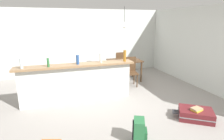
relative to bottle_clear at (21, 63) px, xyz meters
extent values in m
cube|color=gray|center=(2.02, -0.26, -1.15)|extent=(13.00, 13.00, 0.05)
cube|color=silver|center=(2.02, 2.79, 0.13)|extent=(6.60, 0.10, 2.50)
cube|color=silver|center=(5.07, 0.04, 0.13)|extent=(0.10, 6.00, 2.50)
cube|color=silver|center=(1.25, 0.07, -0.65)|extent=(2.80, 0.20, 0.95)
cube|color=#93704C|center=(1.25, 0.07, -0.14)|extent=(2.96, 0.40, 0.05)
cylinder|color=silver|center=(0.00, 0.00, 0.00)|extent=(0.07, 0.07, 0.24)
cylinder|color=#2D6B38|center=(0.58, -0.02, -0.01)|extent=(0.06, 0.06, 0.21)
cylinder|color=#284C89|center=(1.27, 0.05, 0.00)|extent=(0.08, 0.08, 0.23)
cylinder|color=silver|center=(1.87, 0.07, 0.00)|extent=(0.06, 0.06, 0.24)
cylinder|color=#9E661E|center=(2.51, 0.01, 0.03)|extent=(0.08, 0.08, 0.30)
cube|color=#4C331E|center=(3.05, 1.35, -0.40)|extent=(1.10, 0.80, 0.04)
cylinder|color=#4C331E|center=(2.56, 1.01, -0.77)|extent=(0.06, 0.06, 0.70)
cylinder|color=#4C331E|center=(3.54, 1.01, -0.77)|extent=(0.06, 0.06, 0.70)
cylinder|color=#4C331E|center=(2.56, 1.69, -0.77)|extent=(0.06, 0.06, 0.70)
cylinder|color=#4C331E|center=(3.54, 1.69, -0.77)|extent=(0.06, 0.06, 0.70)
cube|color=#4C331E|center=(3.03, 0.73, -0.69)|extent=(0.45, 0.45, 0.04)
cube|color=#4C331E|center=(3.06, 0.91, -0.43)|extent=(0.40, 0.09, 0.48)
cylinder|color=#4C331E|center=(2.86, 0.59, -0.92)|extent=(0.04, 0.04, 0.41)
cylinder|color=#4C331E|center=(3.17, 0.55, -0.92)|extent=(0.04, 0.04, 0.41)
cylinder|color=#4C331E|center=(2.90, 0.91, -0.92)|extent=(0.04, 0.04, 0.41)
cylinder|color=#4C331E|center=(3.21, 0.87, -0.92)|extent=(0.04, 0.04, 0.41)
cube|color=#4C331E|center=(3.08, 2.01, -0.69)|extent=(0.44, 0.44, 0.04)
cube|color=#4C331E|center=(3.10, 1.83, -0.43)|extent=(0.40, 0.08, 0.48)
cylinder|color=#4C331E|center=(3.22, 2.19, -0.92)|extent=(0.04, 0.04, 0.41)
cylinder|color=#4C331E|center=(2.90, 2.15, -0.92)|extent=(0.04, 0.04, 0.41)
cylinder|color=#4C331E|center=(3.26, 1.87, -0.92)|extent=(0.04, 0.04, 0.41)
cylinder|color=#4C331E|center=(2.94, 1.83, -0.92)|extent=(0.04, 0.04, 0.41)
cylinder|color=black|center=(3.00, 1.30, 1.12)|extent=(0.01, 0.01, 0.51)
cone|color=white|center=(3.00, 1.30, 0.82)|extent=(0.34, 0.34, 0.14)
sphere|color=white|center=(3.00, 1.30, 0.74)|extent=(0.07, 0.07, 0.07)
cube|color=maroon|center=(3.51, -1.64, -1.01)|extent=(0.83, 0.78, 0.22)
cube|color=gray|center=(3.51, -1.64, -1.01)|extent=(0.85, 0.80, 0.02)
cube|color=#2D2D33|center=(3.17, -1.41, -1.01)|extent=(0.22, 0.23, 0.02)
cube|color=#286B3D|center=(2.01, -1.96, -0.91)|extent=(0.28, 0.33, 0.42)
cube|color=#205530|center=(2.11, -2.00, -0.98)|extent=(0.15, 0.22, 0.19)
cube|color=black|center=(1.89, -1.98, -0.93)|extent=(0.04, 0.04, 0.36)
cube|color=black|center=(1.95, -1.85, -0.93)|extent=(0.04, 0.04, 0.36)
cube|color=gold|center=(3.48, -1.68, -0.89)|extent=(0.26, 0.22, 0.03)
cube|color=tan|center=(3.48, -1.67, -0.86)|extent=(0.25, 0.20, 0.03)
camera|label=1|loc=(0.69, -4.49, 0.92)|focal=29.58mm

